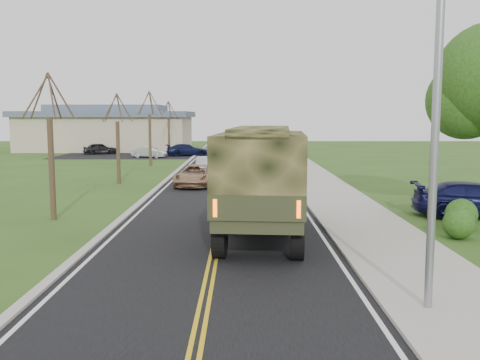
{
  "coord_description": "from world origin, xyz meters",
  "views": [
    {
      "loc": [
        0.85,
        -11.96,
        4.32
      ],
      "look_at": [
        0.8,
        8.96,
        1.8
      ],
      "focal_mm": 40.0,
      "sensor_mm": 36.0,
      "label": 1
    }
  ],
  "objects_px": {
    "pickup_navy": "(475,200)",
    "military_truck": "(262,175)",
    "suv_champagne": "(196,176)",
    "sedan_silver": "(206,166)"
  },
  "relations": [
    {
      "from": "pickup_navy",
      "to": "sedan_silver",
      "type": "bearing_deg",
      "value": 46.33
    },
    {
      "from": "military_truck",
      "to": "suv_champagne",
      "type": "bearing_deg",
      "value": 108.54
    },
    {
      "from": "suv_champagne",
      "to": "pickup_navy",
      "type": "xyz_separation_m",
      "value": [
        12.81,
        -10.09,
        0.09
      ]
    },
    {
      "from": "sedan_silver",
      "to": "military_truck",
      "type": "bearing_deg",
      "value": -82.37
    },
    {
      "from": "suv_champagne",
      "to": "pickup_navy",
      "type": "height_order",
      "value": "pickup_navy"
    },
    {
      "from": "sedan_silver",
      "to": "pickup_navy",
      "type": "height_order",
      "value": "pickup_navy"
    },
    {
      "from": "pickup_navy",
      "to": "suv_champagne",
      "type": "bearing_deg",
      "value": 60.05
    },
    {
      "from": "pickup_navy",
      "to": "military_truck",
      "type": "bearing_deg",
      "value": 122.45
    },
    {
      "from": "suv_champagne",
      "to": "sedan_silver",
      "type": "bearing_deg",
      "value": 92.72
    },
    {
      "from": "military_truck",
      "to": "pickup_navy",
      "type": "bearing_deg",
      "value": 28.8
    }
  ]
}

